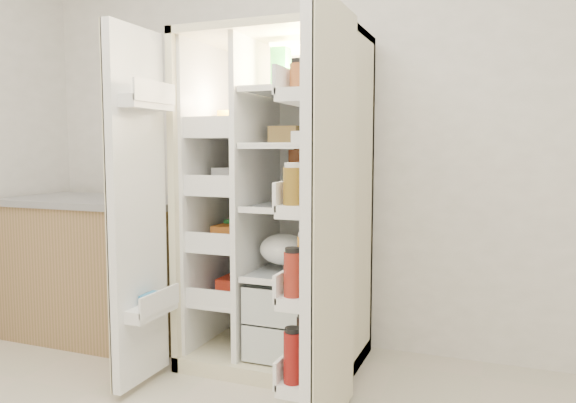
% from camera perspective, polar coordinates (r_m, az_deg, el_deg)
% --- Properties ---
extents(wall_back, '(4.00, 0.02, 2.70)m').
position_cam_1_polar(wall_back, '(3.28, 4.63, 8.40)').
color(wall_back, white).
rests_on(wall_back, floor).
extents(refrigerator, '(0.92, 0.70, 1.80)m').
position_cam_1_polar(refrigerator, '(3.03, -0.57, -2.83)').
color(refrigerator, beige).
rests_on(refrigerator, floor).
extents(freezer_door, '(0.15, 0.40, 1.72)m').
position_cam_1_polar(freezer_door, '(2.74, -15.41, -0.80)').
color(freezer_door, white).
rests_on(freezer_door, floor).
extents(fridge_door, '(0.17, 0.58, 1.72)m').
position_cam_1_polar(fridge_door, '(2.21, 3.93, -2.52)').
color(fridge_door, white).
rests_on(fridge_door, floor).
extents(kitchen_counter, '(1.21, 0.64, 0.88)m').
position_cam_1_polar(kitchen_counter, '(3.64, -18.75, -6.54)').
color(kitchen_counter, '#9D764E').
rests_on(kitchen_counter, floor).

